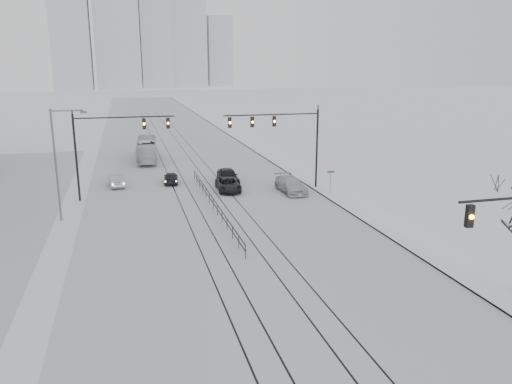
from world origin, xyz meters
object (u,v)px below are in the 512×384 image
sedan_sb_outer (116,180)px  sedan_sb_inner (171,178)px  sedan_nb_front (228,185)px  box_truck (147,150)px  sedan_nb_right (291,185)px  sedan_nb_far (228,176)px

sedan_sb_outer → sedan_sb_inner: bearing=172.5°
sedan_nb_front → box_truck: 20.10m
sedan_sb_outer → sedan_nb_front: sedan_sb_outer is taller
sedan_nb_front → sedan_nb_right: sedan_nb_right is taller
sedan_nb_front → sedan_sb_outer: bearing=158.7°
sedan_sb_inner → sedan_nb_far: size_ratio=0.78×
sedan_nb_front → sedan_nb_right: 6.25m
sedan_nb_right → sedan_nb_far: bearing=131.3°
sedan_sb_outer → sedan_nb_far: size_ratio=0.88×
sedan_sb_outer → sedan_nb_right: size_ratio=0.79×
sedan_sb_inner → box_truck: box_truck is taller
sedan_nb_front → box_truck: bearing=113.4°
sedan_nb_front → sedan_nb_far: 3.42m
box_truck → sedan_nb_far: bearing=119.8°
sedan_nb_far → box_truck: size_ratio=0.45×
sedan_sb_inner → box_truck: 14.22m
sedan_sb_inner → sedan_nb_far: bearing=172.3°
sedan_sb_inner → sedan_sb_outer: 5.61m
sedan_nb_far → sedan_nb_right: bearing=-46.5°
sedan_sb_outer → box_truck: size_ratio=0.39×
sedan_sb_inner → sedan_nb_far: 6.05m
box_truck → sedan_nb_front: bearing=113.8°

